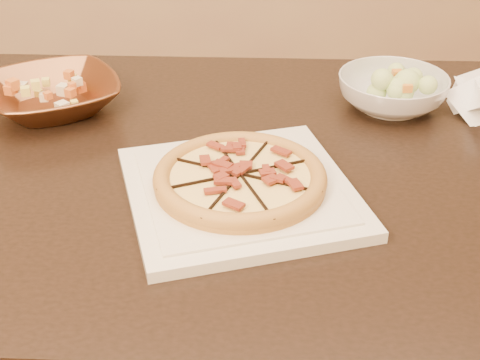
{
  "coord_description": "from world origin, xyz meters",
  "views": [
    {
      "loc": [
        -0.09,
        -0.81,
        1.3
      ],
      "look_at": [
        -0.03,
        0.03,
        0.78
      ],
      "focal_mm": 50.0,
      "sensor_mm": 36.0,
      "label": 1
    }
  ],
  "objects": [
    {
      "name": "dining_table",
      "position": [
        -0.12,
        0.15,
        0.65
      ],
      "size": [
        1.48,
        1.04,
        0.75
      ],
      "color": "black",
      "rests_on": "floor"
    },
    {
      "name": "bronze_bowl",
      "position": [
        -0.36,
        0.35,
        0.78
      ],
      "size": [
        0.32,
        0.32,
        0.06
      ],
      "primitive_type": "imported",
      "rotation": [
        0.0,
        0.0,
        0.38
      ],
      "color": "brown",
      "rests_on": "dining_table"
    },
    {
      "name": "plate",
      "position": [
        -0.03,
        0.03,
        0.76
      ],
      "size": [
        0.38,
        0.38,
        0.02
      ],
      "color": "beige",
      "rests_on": "dining_table"
    },
    {
      "name": "mixed_dish",
      "position": [
        -0.36,
        0.35,
        0.82
      ],
      "size": [
        0.11,
        0.11,
        0.03
      ],
      "color": "beige",
      "rests_on": "bronze_bowl"
    },
    {
      "name": "pizza",
      "position": [
        -0.03,
        0.03,
        0.78
      ],
      "size": [
        0.26,
        0.26,
        0.03
      ],
      "color": "#B78430",
      "rests_on": "plate"
    },
    {
      "name": "salad",
      "position": [
        0.27,
        0.31,
        0.83
      ],
      "size": [
        0.09,
        0.11,
        0.04
      ],
      "color": "#C4DA7F",
      "rests_on": "salad_bowl"
    },
    {
      "name": "salad_bowl",
      "position": [
        0.27,
        0.32,
        0.78
      ],
      "size": [
        0.2,
        0.2,
        0.06
      ],
      "primitive_type": "imported",
      "rotation": [
        0.0,
        0.0,
        -0.0
      ],
      "color": "silver",
      "rests_on": "dining_table"
    }
  ]
}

